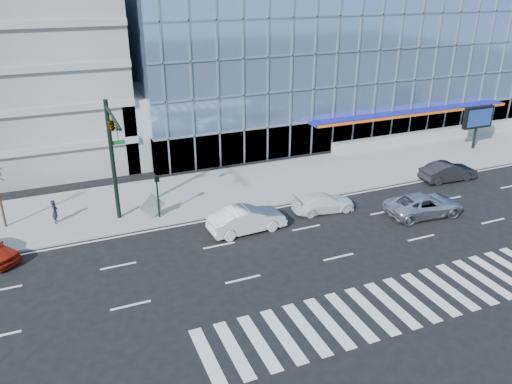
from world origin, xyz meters
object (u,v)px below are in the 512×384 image
at_px(white_sedan, 247,219).
at_px(pedestrian, 55,211).
at_px(traffic_signal, 112,137).
at_px(marquee_sign, 478,118).
at_px(silver_suv, 424,205).
at_px(dark_sedan, 448,172).
at_px(white_suv, 323,203).
at_px(tilted_panel, 152,206).
at_px(ped_signal_post, 157,190).

bearing_deg(white_sedan, pedestrian, 60.07).
relative_size(traffic_signal, marquee_sign, 2.00).
bearing_deg(silver_suv, marquee_sign, -51.01).
height_order(traffic_signal, marquee_sign, traffic_signal).
bearing_deg(dark_sedan, white_suv, 98.48).
distance_m(traffic_signal, tilted_panel, 5.52).
bearing_deg(white_suv, ped_signal_post, 79.01).
distance_m(dark_sedan, tilted_panel, 23.30).
xyz_separation_m(traffic_signal, white_suv, (13.28, -2.77, -5.52)).
distance_m(marquee_sign, white_suv, 20.81).
bearing_deg(tilted_panel, white_suv, -23.17).
xyz_separation_m(white_sedan, pedestrian, (-11.21, 5.71, 0.13)).
xyz_separation_m(ped_signal_post, white_sedan, (4.78, -3.84, -1.32)).
bearing_deg(pedestrian, white_suv, -94.28).
bearing_deg(ped_signal_post, pedestrian, 163.77).
xyz_separation_m(ped_signal_post, silver_suv, (16.78, -6.36, -1.39)).
relative_size(marquee_sign, white_suv, 0.90).
distance_m(ped_signal_post, marquee_sign, 30.67).
bearing_deg(pedestrian, silver_suv, -97.56).
relative_size(white_sedan, dark_sedan, 1.08).
distance_m(silver_suv, tilted_panel, 18.36).
height_order(white_sedan, dark_sedan, white_sedan).
relative_size(traffic_signal, pedestrian, 4.99).
bearing_deg(tilted_panel, ped_signal_post, -14.98).
xyz_separation_m(dark_sedan, pedestrian, (-29.21, 3.93, 0.19)).
distance_m(marquee_sign, tilted_panel, 31.12).
distance_m(traffic_signal, white_suv, 14.65).
bearing_deg(white_sedan, silver_suv, -104.79).
relative_size(traffic_signal, silver_suv, 1.48).
bearing_deg(silver_suv, ped_signal_post, 73.81).
bearing_deg(marquee_sign, white_sedan, -165.00).
relative_size(marquee_sign, dark_sedan, 0.87).
xyz_separation_m(marquee_sign, tilted_panel, (-30.92, -2.99, -2.00)).
height_order(silver_suv, tilted_panel, tilted_panel).
relative_size(ped_signal_post, white_sedan, 0.60).
relative_size(ped_signal_post, silver_suv, 0.56).
bearing_deg(silver_suv, traffic_signal, 77.31).
xyz_separation_m(pedestrian, tilted_panel, (6.01, -1.81, 0.12)).
bearing_deg(pedestrian, white_sedan, -105.03).
relative_size(ped_signal_post, tilted_panel, 2.31).
bearing_deg(dark_sedan, tilted_panel, 88.11).
bearing_deg(white_sedan, dark_sedan, -87.30).
distance_m(silver_suv, white_suv, 6.81).
xyz_separation_m(marquee_sign, dark_sedan, (-7.72, -5.11, -2.31)).
height_order(dark_sedan, pedestrian, pedestrian).
bearing_deg(silver_suv, tilted_panel, 74.10).
distance_m(dark_sedan, pedestrian, 29.48).
bearing_deg(white_sedan, marquee_sign, -77.94).
xyz_separation_m(traffic_signal, white_sedan, (7.28, -3.46, -5.34)).
bearing_deg(traffic_signal, pedestrian, 150.26).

